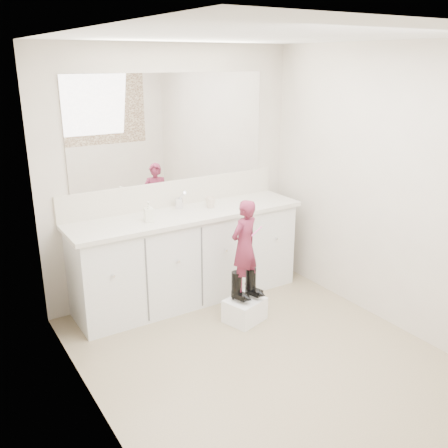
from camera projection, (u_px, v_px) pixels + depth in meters
floor at (262, 357)px, 3.98m from camera, size 3.00×3.00×0.00m
ceiling at (270, 36)px, 3.22m from camera, size 3.00×3.00×0.00m
wall_back at (173, 174)px, 4.81m from camera, size 2.60×0.00×2.60m
wall_left at (88, 247)px, 2.94m from camera, size 0.00×3.00×3.00m
wall_right at (388, 189)px, 4.25m from camera, size 0.00×3.00×3.00m
vanity_cabinet at (188, 258)px, 4.83m from camera, size 2.20×0.55×0.85m
countertop at (188, 214)px, 4.68m from camera, size 2.28×0.58×0.04m
backsplash at (174, 193)px, 4.85m from camera, size 2.28×0.03×0.25m
mirror at (172, 128)px, 4.66m from camera, size 2.00×0.02×1.00m
faucet at (179, 203)px, 4.79m from camera, size 0.08×0.08×0.10m
cup at (210, 202)px, 4.81m from camera, size 0.14×0.14×0.10m
soap_bottle at (149, 212)px, 4.39m from camera, size 0.09×0.10×0.18m
step_stool at (245, 310)px, 4.50m from camera, size 0.40×0.36×0.21m
boot_left at (237, 286)px, 4.40m from camera, size 0.15×0.21×0.28m
boot_right at (251, 283)px, 4.47m from camera, size 0.15×0.21×0.28m
toddler at (244, 246)px, 4.32m from camera, size 0.34×0.27×0.82m
toothbrush at (257, 231)px, 4.24m from camera, size 0.13×0.05×0.06m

